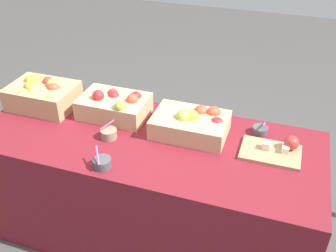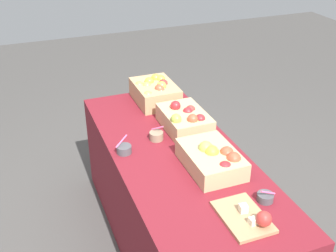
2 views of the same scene
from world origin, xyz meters
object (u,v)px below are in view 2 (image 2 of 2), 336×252
Objects in this scene: sample_bowl_far at (265,197)px; apple_crate_left at (155,92)px; sample_bowl_near at (124,149)px; sample_bowl_mid at (156,136)px; apple_crate_right at (212,158)px; apple_crate_middle at (185,119)px; cutting_board_front at (249,217)px.

apple_crate_left is at bearing -174.30° from sample_bowl_far.
sample_bowl_near is at bearing -141.98° from sample_bowl_far.
apple_crate_left is 0.56m from sample_bowl_mid.
apple_crate_right reaches higher than sample_bowl_far.
apple_crate_middle is at bearing 106.18° from sample_bowl_mid.
apple_crate_right is (0.48, -0.04, -0.00)m from apple_crate_middle.
apple_crate_left is 1.00× the size of apple_crate_middle.
sample_bowl_mid is at bearing -73.82° from apple_crate_middle.
sample_bowl_far is (1.31, 0.13, -0.06)m from apple_crate_left.
cutting_board_front is 0.89m from sample_bowl_mid.
cutting_board_front is 0.19m from sample_bowl_far.
apple_crate_left reaches higher than sample_bowl_mid.
apple_crate_right reaches higher than sample_bowl_near.
apple_crate_left is at bearing 161.30° from sample_bowl_mid.
sample_bowl_near reaches higher than cutting_board_front.
sample_bowl_far is (0.70, 0.55, -0.00)m from sample_bowl_near.
apple_crate_middle reaches higher than apple_crate_right.
apple_crate_middle is at bearing 175.55° from cutting_board_front.
apple_crate_middle reaches higher than sample_bowl_near.
apple_crate_left is at bearing 145.68° from sample_bowl_near.
cutting_board_front is 3.09× the size of sample_bowl_mid.
sample_bowl_mid is (-0.08, 0.24, 0.00)m from sample_bowl_near.
sample_bowl_far is (-0.10, 0.16, -0.00)m from cutting_board_front.
apple_crate_middle is 0.48m from sample_bowl_near.
apple_crate_left is 4.54× the size of sample_bowl_far.
sample_bowl_near is at bearing -71.54° from sample_bowl_mid.
apple_crate_right is 0.46m from sample_bowl_mid.
sample_bowl_near is at bearing -34.32° from apple_crate_left.
apple_crate_left is at bearing -174.43° from apple_crate_middle.
sample_bowl_far is at bearing 122.92° from cutting_board_front.
apple_crate_middle is at bearing -174.22° from sample_bowl_far.
sample_bowl_near is at bearing -72.64° from apple_crate_middle.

